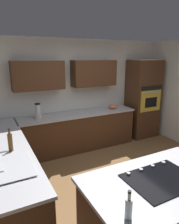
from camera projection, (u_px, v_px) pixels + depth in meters
ground_plane at (124, 184)px, 3.66m from camera, size 14.00×14.00×0.00m
wall_back at (74, 89)px, 5.02m from camera, size 6.00×0.44×2.60m
lower_cabinets_back at (79, 132)px, 4.98m from camera, size 2.80×0.60×0.86m
countertop_back at (78, 114)px, 4.86m from camera, size 2.84×0.64×0.04m
lower_cabinets_side at (9, 173)px, 3.22m from camera, size 0.60×2.90×0.86m
countertop_side at (6, 147)px, 3.10m from camera, size 0.64×2.94×0.04m
island_base at (158, 215)px, 2.36m from camera, size 1.63×0.93×0.86m
island_top at (161, 181)px, 2.24m from camera, size 1.71×1.01×0.04m
wall_oven at (143, 99)px, 5.67m from camera, size 0.80×0.66×2.11m
sink_unit at (11, 166)px, 2.48m from camera, size 0.46×0.70×0.23m
cooktop at (161, 179)px, 2.24m from camera, size 0.76×0.56×0.03m
blender at (38, 112)px, 4.38m from camera, size 0.15×0.15×0.34m
mixing_bowl at (113, 106)px, 5.24m from camera, size 0.22×0.22×0.12m
dish_soap_bottle at (10, 142)px, 2.89m from camera, size 0.07×0.07×0.33m
oil_bottle at (129, 208)px, 1.68m from camera, size 0.06×0.06×0.26m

